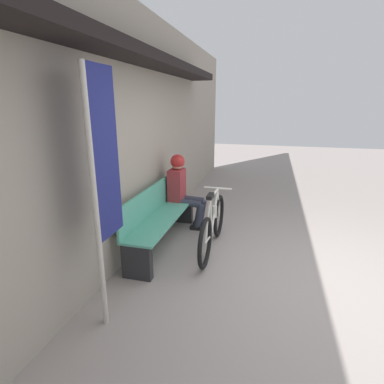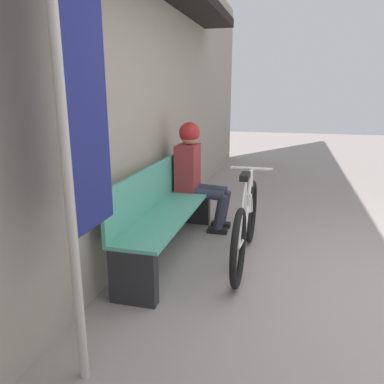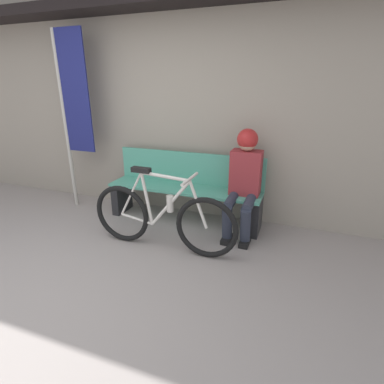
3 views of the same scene
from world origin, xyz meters
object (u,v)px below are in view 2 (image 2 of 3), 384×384
(bicycle, at_px, (246,224))
(banner_pole, at_px, (80,115))
(park_bench_near, at_px, (165,213))
(person_seated, at_px, (196,169))

(bicycle, xyz_separation_m, banner_pole, (-1.56, 0.67, 1.06))
(park_bench_near, bearing_deg, bicycle, -86.85)
(bicycle, distance_m, person_seated, 1.02)
(park_bench_near, relative_size, person_seated, 1.59)
(banner_pole, bearing_deg, park_bench_near, 3.33)
(park_bench_near, xyz_separation_m, banner_pole, (-1.52, -0.09, 1.00))
(park_bench_near, height_order, banner_pole, banner_pole)
(person_seated, xyz_separation_m, banner_pole, (-2.27, 0.02, 0.72))
(park_bench_near, distance_m, person_seated, 0.81)
(bicycle, xyz_separation_m, person_seated, (0.71, 0.65, 0.34))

